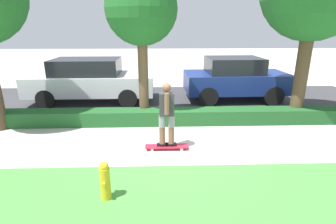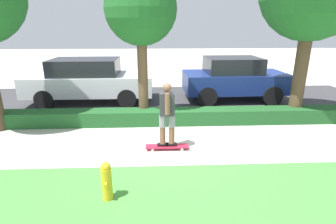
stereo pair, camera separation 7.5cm
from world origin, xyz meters
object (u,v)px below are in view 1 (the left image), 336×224
Objects in this scene: skater_person at (167,114)px; parked_car_middle at (235,78)px; skateboard at (167,146)px; fire_hydrant at (105,181)px; parked_car_front at (91,80)px; tree_mid at (141,11)px.

parked_car_middle reaches higher than skater_person.
fire_hydrant reaches higher than skateboard.
parked_car_middle is (2.85, 4.44, -0.03)m from skater_person.
parked_car_front is 5.70m from parked_car_middle.
parked_car_middle is (2.85, 4.44, 0.81)m from skateboard.
tree_mid is (-0.64, 2.05, 3.20)m from skateboard.
skateboard is at bearing -57.45° from parked_car_front.
skater_person is 0.32× the size of parked_car_front.
skater_person is at bearing 59.66° from fire_hydrant.
skater_person is 2.26m from fire_hydrant.
tree_mid reaches higher than parked_car_front.
skater_person is 5.24m from parked_car_front.
parked_car_middle is at bearing 0.02° from parked_car_front.
parked_car_front reaches higher than skateboard.
tree_mid is 4.02m from parked_car_front.
parked_car_front is 1.19× the size of parked_car_middle.
tree_mid is 4.86m from parked_car_middle.
skateboard is at bearing 59.66° from fire_hydrant.
parked_car_middle is at bearing 34.31° from tree_mid.
tree_mid is at bearing -147.01° from parked_car_middle.
tree_mid reaches higher than skateboard.
parked_car_middle is 5.65× the size of fire_hydrant.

